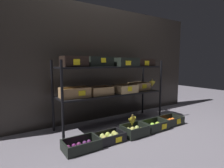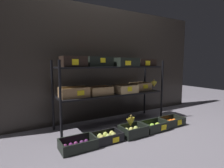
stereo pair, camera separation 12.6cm
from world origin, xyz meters
TOP-DOWN VIEW (x-y plane):
  - ground_plane at (0.00, 0.00)m, footprint 10.00×10.00m
  - storefront_wall at (0.00, 0.41)m, footprint 4.02×0.12m
  - display_rack at (-0.00, -0.00)m, footprint 1.75×0.44m
  - crate_ground_plum at (-0.71, -0.50)m, footprint 0.38×0.24m
  - crate_ground_pear at (-0.36, -0.49)m, footprint 0.34×0.22m
  - crate_ground_center_pear at (0.01, -0.51)m, footprint 0.32×0.24m
  - crate_ground_apple_green at (0.37, -0.51)m, footprint 0.36×0.24m
  - crate_ground_tangerine at (0.74, -0.48)m, footprint 0.35×0.24m
  - banana_bunch_loose at (-0.03, -0.51)m, footprint 0.14×0.04m

SIDE VIEW (x-z plane):
  - ground_plane at x=0.00m, z-range 0.00..0.00m
  - crate_ground_plum at x=-0.71m, z-range -0.02..0.10m
  - crate_ground_tangerine at x=0.74m, z-range -0.02..0.10m
  - crate_ground_apple_green at x=0.37m, z-range -0.01..0.11m
  - crate_ground_pear at x=-0.36m, z-range 0.00..0.10m
  - crate_ground_center_pear at x=0.01m, z-range -0.01..0.12m
  - banana_bunch_loose at x=-0.03m, z-range 0.13..0.26m
  - display_rack at x=0.00m, z-range 0.18..1.19m
  - storefront_wall at x=0.00m, z-range 0.00..1.80m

